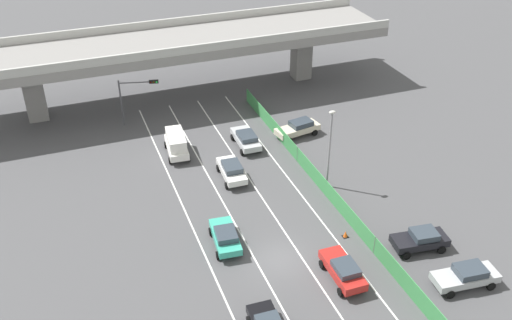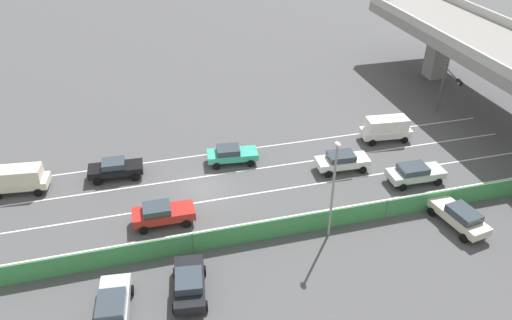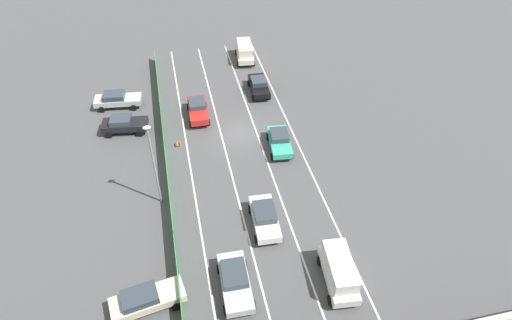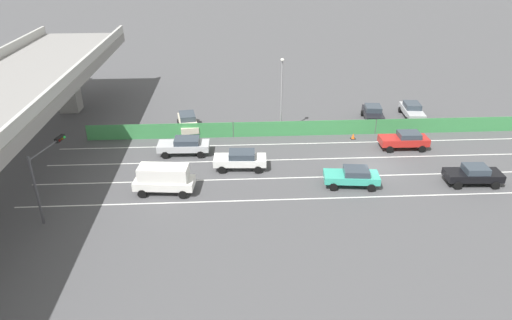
% 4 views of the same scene
% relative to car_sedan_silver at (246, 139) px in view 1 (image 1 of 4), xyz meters
% --- Properties ---
extents(ground_plane, '(300.00, 300.00, 0.00)m').
position_rel_car_sedan_silver_xyz_m(ground_plane, '(-3.40, -16.55, -0.87)').
color(ground_plane, '#4C4C4F').
extents(lane_line_left_edge, '(0.14, 46.19, 0.01)m').
position_rel_car_sedan_silver_xyz_m(lane_line_left_edge, '(-8.44, -11.45, -0.87)').
color(lane_line_left_edge, silver).
rests_on(lane_line_left_edge, ground).
extents(lane_line_mid_left, '(0.14, 46.19, 0.01)m').
position_rel_car_sedan_silver_xyz_m(lane_line_mid_left, '(-5.08, -11.45, -0.87)').
color(lane_line_mid_left, silver).
rests_on(lane_line_mid_left, ground).
extents(lane_line_mid_right, '(0.14, 46.19, 0.01)m').
position_rel_car_sedan_silver_xyz_m(lane_line_mid_right, '(-1.72, -11.45, -0.87)').
color(lane_line_mid_right, silver).
rests_on(lane_line_mid_right, ground).
extents(lane_line_right_edge, '(0.14, 46.19, 0.01)m').
position_rel_car_sedan_silver_xyz_m(lane_line_right_edge, '(1.64, -11.45, -0.87)').
color(lane_line_right_edge, silver).
rests_on(lane_line_right_edge, ground).
extents(elevated_overpass, '(48.67, 9.76, 7.77)m').
position_rel_car_sedan_silver_xyz_m(elevated_overpass, '(-3.40, 13.65, 5.23)').
color(elevated_overpass, gray).
rests_on(elevated_overpass, ground).
extents(green_fence, '(0.10, 42.29, 1.53)m').
position_rel_car_sedan_silver_xyz_m(green_fence, '(3.59, -11.45, -0.11)').
color(green_fence, '#3D8E4C').
rests_on(green_fence, ground).
extents(car_sedan_silver, '(2.13, 4.61, 1.53)m').
position_rel_car_sedan_silver_xyz_m(car_sedan_silver, '(0.00, 0.00, 0.00)').
color(car_sedan_silver, '#B7BABC').
rests_on(car_sedan_silver, ground).
extents(car_van_white, '(2.37, 4.69, 2.21)m').
position_rel_car_sedan_silver_xyz_m(car_van_white, '(-6.80, 0.95, 0.37)').
color(car_van_white, silver).
rests_on(car_van_white, ground).
extents(car_sedan_red, '(2.04, 4.42, 1.60)m').
position_rel_car_sedan_silver_xyz_m(car_sedan_red, '(0.03, -20.12, 0.02)').
color(car_sedan_red, red).
rests_on(car_sedan_red, ground).
extents(car_sedan_white, '(2.18, 4.49, 1.57)m').
position_rel_car_sedan_silver_xyz_m(car_sedan_white, '(-3.17, -4.95, 0.01)').
color(car_sedan_white, white).
rests_on(car_sedan_white, ground).
extents(car_taxi_teal, '(2.36, 4.43, 1.51)m').
position_rel_car_sedan_silver_xyz_m(car_taxi_teal, '(-6.61, -13.62, -0.02)').
color(car_taxi_teal, teal).
rests_on(car_taxi_teal, ground).
extents(parked_wagon_silver, '(4.83, 2.39, 1.57)m').
position_rel_car_sedan_silver_xyz_m(parked_wagon_silver, '(7.84, -23.69, 0.00)').
color(parked_wagon_silver, '#B2B5B7').
rests_on(parked_wagon_silver, ground).
extents(parked_sedan_dark, '(4.44, 2.48, 1.59)m').
position_rel_car_sedan_silver_xyz_m(parked_sedan_dark, '(7.14, -19.22, 0.01)').
color(parked_sedan_dark, black).
rests_on(parked_sedan_dark, ground).
extents(parked_sedan_cream, '(4.89, 2.55, 1.61)m').
position_rel_car_sedan_silver_xyz_m(parked_sedan_cream, '(5.73, 0.13, 0.03)').
color(parked_sedan_cream, beige).
rests_on(parked_sedan_cream, ground).
extents(traffic_light, '(4.02, 1.29, 5.12)m').
position_rel_car_sedan_silver_xyz_m(traffic_light, '(-9.14, 8.41, 2.82)').
color(traffic_light, '#47474C').
rests_on(traffic_light, ground).
extents(street_lamp, '(0.60, 0.36, 7.50)m').
position_rel_car_sedan_silver_xyz_m(street_lamp, '(4.33, -9.14, 3.65)').
color(street_lamp, gray).
rests_on(street_lamp, ground).
extents(traffic_cone, '(0.47, 0.47, 0.56)m').
position_rel_car_sedan_silver_xyz_m(traffic_cone, '(2.51, -16.00, -0.61)').
color(traffic_cone, orange).
rests_on(traffic_cone, ground).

